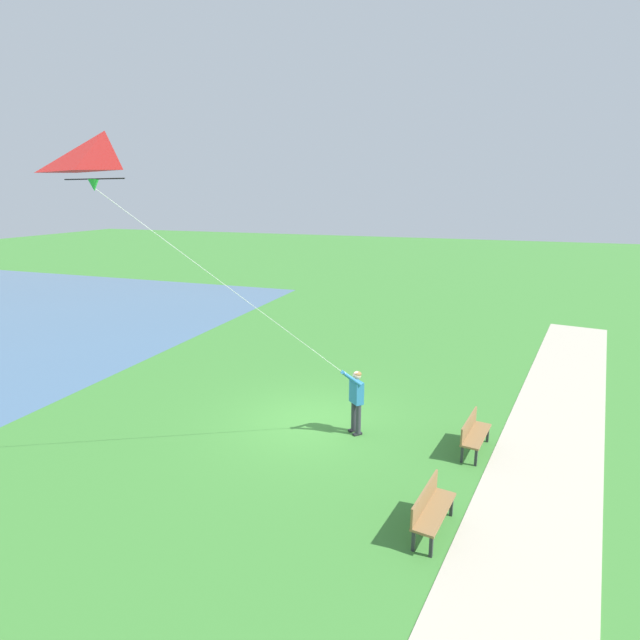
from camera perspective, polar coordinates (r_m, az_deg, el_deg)
ground_plane at (r=14.51m, az=-1.13°, el=-11.22°), size 120.00×120.00×0.00m
walkway_path at (r=12.04m, az=23.13°, el=-18.15°), size 7.57×31.96×0.02m
person_kite_flyer at (r=13.44m, az=4.02°, el=-8.51°), size 0.59×0.60×1.83m
flying_kite at (r=10.87m, az=-22.68°, el=15.91°), size 4.66×4.11×5.48m
park_bench_near_walkway at (r=13.30m, az=16.79°, el=-11.91°), size 0.68×1.55×0.88m
park_bench_far_walkway at (r=10.32m, az=12.27°, el=-19.78°), size 0.68×1.55×0.88m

